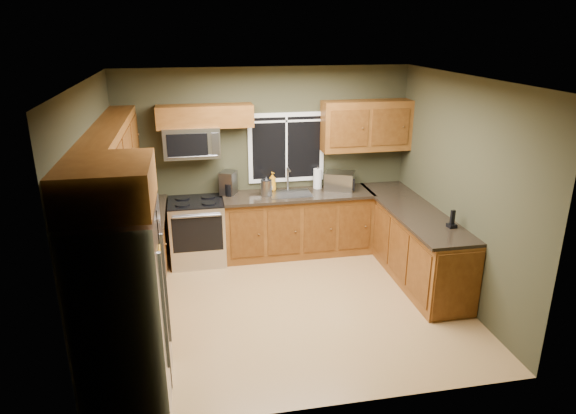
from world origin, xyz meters
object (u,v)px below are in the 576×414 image
object	(u,v)px
microwave	(192,142)
soap_bottle_a	(272,181)
cordless_phone	(452,222)
toaster_oven	(339,181)
refrigerator	(122,309)
kettle	(266,187)
coffee_maker	(229,184)
soap_bottle_c	(268,186)
range	(197,231)
paper_towel_roll	(318,178)

from	to	relation	value
microwave	soap_bottle_a	distance (m)	1.30
cordless_phone	toaster_oven	bearing A→B (deg)	117.66
refrigerator	soap_bottle_a	xyz separation A→B (m)	(1.81, 2.99, 0.18)
kettle	soap_bottle_a	world-z (taller)	kettle
coffee_maker	soap_bottle_a	size ratio (longest dim) A/B	1.19
coffee_maker	soap_bottle_c	size ratio (longest dim) A/B	1.92
cordless_phone	coffee_maker	bearing A→B (deg)	144.63
microwave	soap_bottle_a	size ratio (longest dim) A/B	2.74
soap_bottle_a	range	bearing A→B (deg)	-169.13
refrigerator	coffee_maker	size ratio (longest dim) A/B	5.43
paper_towel_roll	soap_bottle_a	world-z (taller)	paper_towel_roll
paper_towel_roll	kettle	bearing A→B (deg)	-164.95
kettle	cordless_phone	bearing A→B (deg)	-38.93
range	microwave	world-z (taller)	microwave
range	soap_bottle_c	world-z (taller)	soap_bottle_c
kettle	coffee_maker	bearing A→B (deg)	161.60
toaster_oven	paper_towel_roll	size ratio (longest dim) A/B	1.55
microwave	coffee_maker	size ratio (longest dim) A/B	2.29
soap_bottle_a	cordless_phone	xyz separation A→B (m)	(1.88, -1.84, -0.07)
soap_bottle_a	microwave	bearing A→B (deg)	-175.94
soap_bottle_c	cordless_phone	size ratio (longest dim) A/B	0.79
kettle	refrigerator	bearing A→B (deg)	-121.42
toaster_oven	paper_towel_roll	world-z (taller)	paper_towel_roll
soap_bottle_a	soap_bottle_c	world-z (taller)	soap_bottle_a
coffee_maker	cordless_phone	size ratio (longest dim) A/B	1.52
paper_towel_roll	microwave	bearing A→B (deg)	-177.64
paper_towel_roll	soap_bottle_c	world-z (taller)	paper_towel_roll
cordless_phone	refrigerator	bearing A→B (deg)	-162.81
paper_towel_roll	cordless_phone	size ratio (longest dim) A/B	1.49
microwave	kettle	distance (m)	1.21
refrigerator	soap_bottle_a	world-z (taller)	refrigerator
refrigerator	microwave	xyz separation A→B (m)	(0.69, 2.91, 0.83)
coffee_maker	soap_bottle_c	xyz separation A→B (m)	(0.57, 0.00, -0.07)
microwave	coffee_maker	xyz separation A→B (m)	(0.48, 0.03, -0.63)
refrigerator	cordless_phone	world-z (taller)	refrigerator
coffee_maker	soap_bottle_c	bearing A→B (deg)	0.21
soap_bottle_a	cordless_phone	size ratio (longest dim) A/B	1.27
microwave	cordless_phone	world-z (taller)	microwave
kettle	cordless_phone	xyz separation A→B (m)	(2.01, -1.62, -0.07)
refrigerator	soap_bottle_c	xyz separation A→B (m)	(1.74, 2.94, 0.13)
coffee_maker	soap_bottle_c	distance (m)	0.57
paper_towel_roll	cordless_phone	xyz separation A→B (m)	(1.21, -1.84, -0.08)
microwave	kettle	bearing A→B (deg)	-8.03
coffee_maker	toaster_oven	bearing A→B (deg)	-2.61
range	microwave	xyz separation A→B (m)	(-0.00, 0.14, 1.26)
range	kettle	xyz separation A→B (m)	(1.00, -0.00, 0.60)
refrigerator	microwave	size ratio (longest dim) A/B	2.37
soap_bottle_c	soap_bottle_a	bearing A→B (deg)	31.78
coffee_maker	cordless_phone	xyz separation A→B (m)	(2.53, -1.79, -0.09)
soap_bottle_c	range	bearing A→B (deg)	-170.80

